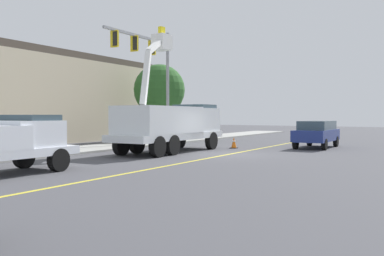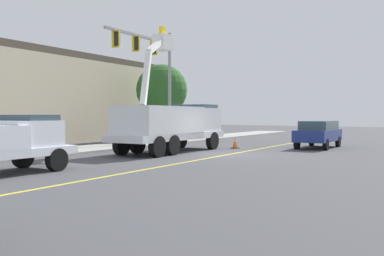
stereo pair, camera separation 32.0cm
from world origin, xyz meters
name	(u,v)px [view 2 (the right image)]	position (x,y,z in m)	size (l,w,h in m)	color
ground	(228,155)	(0.00, 0.00, 0.00)	(120.00, 120.00, 0.00)	#47474C
sidewalk_far_side	(106,147)	(-0.81, 8.42, 0.06)	(60.00, 3.60, 0.12)	#9E9E99
lane_centre_stripe	(228,154)	(0.00, 0.00, 0.00)	(50.00, 0.16, 0.01)	yellow
utility_bucket_truck	(172,123)	(-0.47, 3.42, 1.61)	(8.40, 3.30, 7.19)	silver
passing_minivan	(319,132)	(7.24, -2.17, 0.97)	(4.96, 2.35, 1.69)	navy
traffic_cone_mid_front	(235,143)	(3.85, 1.87, 0.35)	(0.40, 0.40, 0.71)	black
traffic_signal_mast	(152,62)	(2.73, 7.74, 5.63)	(6.85, 0.95, 7.97)	gray
commercial_building_backdrop	(27,97)	(-0.77, 17.00, 3.39)	(26.86, 9.16, 6.78)	beige
street_tree_right	(162,90)	(7.34, 10.79, 4.08)	(4.13, 4.13, 6.16)	brown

